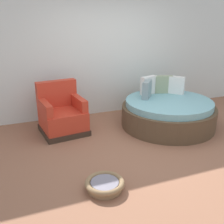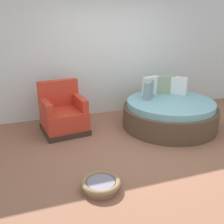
% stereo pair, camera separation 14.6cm
% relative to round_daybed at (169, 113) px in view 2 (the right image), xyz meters
% --- Properties ---
extents(ground_plane, '(8.00, 8.00, 0.02)m').
position_rel_round_daybed_xyz_m(ground_plane, '(-0.89, -0.74, -0.29)').
color(ground_plane, '#936047').
extents(back_wall, '(8.00, 0.12, 3.11)m').
position_rel_round_daybed_xyz_m(back_wall, '(-0.89, 1.26, 1.28)').
color(back_wall, silver).
rests_on(back_wall, ground_plane).
extents(round_daybed, '(1.85, 1.85, 0.91)m').
position_rel_round_daybed_xyz_m(round_daybed, '(0.00, 0.00, 0.00)').
color(round_daybed, brown).
rests_on(round_daybed, ground_plane).
extents(red_armchair, '(0.88, 0.88, 0.94)m').
position_rel_round_daybed_xyz_m(red_armchair, '(-2.03, 0.46, 0.05)').
color(red_armchair, '#38281E').
rests_on(red_armchair, ground_plane).
extents(pet_basket, '(0.51, 0.51, 0.13)m').
position_rel_round_daybed_xyz_m(pet_basket, '(-1.90, -1.55, -0.20)').
color(pet_basket, '#8E704C').
rests_on(pet_basket, ground_plane).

